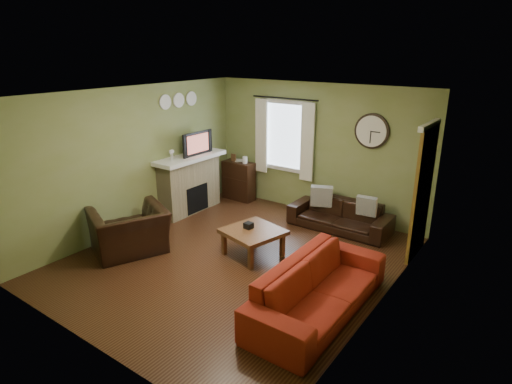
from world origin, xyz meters
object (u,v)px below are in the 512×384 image
Objects in this scene: bookshelf at (239,181)px; coffee_table at (253,243)px; sofa_brown at (340,215)px; sofa_red at (319,288)px; armchair at (129,231)px.

bookshelf is 1.02× the size of coffee_table.
sofa_red is (0.92, -2.57, 0.07)m from sofa_brown.
bookshelf is at bearing 174.80° from sofa_brown.
sofa_brown reaches higher than coffee_table.
bookshelf is 0.46× the size of sofa_brown.
bookshelf is 0.37× the size of sofa_red.
armchair is 2.04m from coffee_table.
sofa_red reaches higher than coffee_table.
bookshelf reaches higher than coffee_table.
bookshelf is 3.11m from armchair.
armchair is (0.14, -3.11, -0.05)m from bookshelf.
armchair is at bearing -129.84° from sofa_brown.
bookshelf is 0.74× the size of armchair.
sofa_red is at bearing -70.43° from sofa_brown.
sofa_red reaches higher than sofa_brown.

